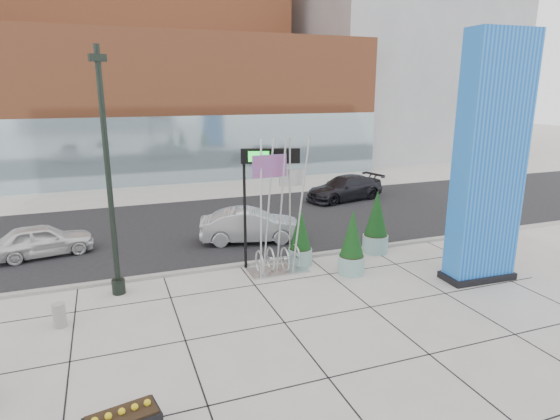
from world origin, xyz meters
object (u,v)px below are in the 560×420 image
object	(u,v)px
overhead_street_sign	(264,165)
public_art_sculpture	(278,238)
concrete_bollard	(59,315)
lamp_post	(110,199)
car_white_west	(42,241)
car_silver_mid	(251,226)
blue_pylon	(489,165)

from	to	relation	value
overhead_street_sign	public_art_sculpture	bearing A→B (deg)	-54.12
concrete_bollard	lamp_post	bearing A→B (deg)	47.05
lamp_post	car_white_west	bearing A→B (deg)	119.21
car_silver_mid	overhead_street_sign	bearing A→B (deg)	-173.07
blue_pylon	public_art_sculpture	distance (m)	8.04
lamp_post	overhead_street_sign	xyz separation A→B (m)	(5.63, 0.80, 0.69)
car_white_west	concrete_bollard	bearing A→B (deg)	178.78
concrete_bollard	car_silver_mid	bearing A→B (deg)	36.47
concrete_bollard	car_silver_mid	world-z (taller)	car_silver_mid
concrete_bollard	overhead_street_sign	world-z (taller)	overhead_street_sign
concrete_bollard	blue_pylon	bearing A→B (deg)	-5.77
blue_pylon	public_art_sculpture	xyz separation A→B (m)	(-6.72, 3.31, -2.92)
overhead_street_sign	car_white_west	distance (m)	10.09
car_white_west	overhead_street_sign	bearing A→B (deg)	-127.21
overhead_street_sign	car_silver_mid	size ratio (longest dim) A/B	1.02
overhead_street_sign	car_white_west	bearing A→B (deg)	170.19
overhead_street_sign	blue_pylon	bearing A→B (deg)	-13.38
public_art_sculpture	car_white_west	size ratio (longest dim) A/B	1.29
public_art_sculpture	concrete_bollard	size ratio (longest dim) A/B	7.01
public_art_sculpture	lamp_post	bearing A→B (deg)	-179.24
concrete_bollard	overhead_street_sign	distance (m)	8.66
car_white_west	blue_pylon	bearing A→B (deg)	-128.85
blue_pylon	public_art_sculpture	world-z (taller)	blue_pylon
public_art_sculpture	concrete_bollard	bearing A→B (deg)	-165.54
blue_pylon	car_silver_mid	distance (m)	10.38
public_art_sculpture	car_white_west	world-z (taller)	public_art_sculpture
concrete_bollard	overhead_street_sign	size ratio (longest dim) A/B	0.16
concrete_bollard	overhead_street_sign	xyz separation A→B (m)	(7.36, 2.66, 3.69)
overhead_street_sign	concrete_bollard	bearing A→B (deg)	-143.09
car_silver_mid	blue_pylon	bearing A→B (deg)	-123.61
lamp_post	car_white_west	xyz separation A→B (m)	(-2.85, 5.10, -2.68)
public_art_sculpture	concrete_bollard	xyz separation A→B (m)	(-7.64, -1.86, -0.99)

